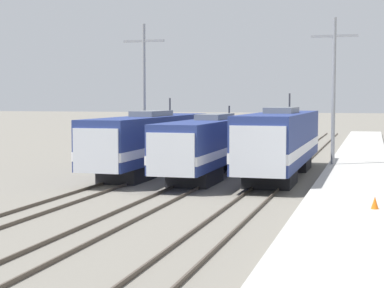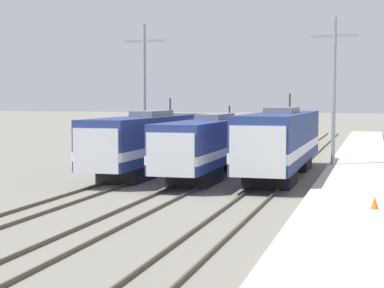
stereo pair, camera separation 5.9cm
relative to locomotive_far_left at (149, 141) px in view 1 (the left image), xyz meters
The scene contains 11 objects.
ground_plane 8.87m from the locomotive_far_left, 60.37° to the right, with size 400.00×400.00×0.00m, color slate.
rail_pair_far_left 7.76m from the locomotive_far_left, 90.00° to the right, with size 1.51×120.00×0.15m.
rail_pair_center 8.85m from the locomotive_far_left, 60.37° to the right, with size 1.51×120.00×0.15m.
rail_pair_far_right 11.52m from the locomotive_far_left, 41.32° to the right, with size 1.51×120.00×0.15m.
locomotive_far_left is the anchor object (origin of this frame).
locomotive_center 4.26m from the locomotive_far_left, ahead, with size 2.79×18.90×4.39m.
locomotive_far_right 8.52m from the locomotive_far_left, ahead, with size 3.12×17.27×5.25m.
catenary_tower_left 6.96m from the locomotive_far_left, 113.08° to the left, with size 3.15×0.26×10.38m.
catenary_tower_right 13.12m from the locomotive_far_left, 25.96° to the left, with size 3.15×0.26×10.38m.
platform 15.18m from the locomotive_far_left, 29.82° to the right, with size 4.00×120.00×0.40m.
traffic_cone 18.85m from the locomotive_far_left, 41.25° to the right, with size 0.31×0.31×0.50m.
Camera 1 is at (9.75, -31.72, 4.85)m, focal length 60.00 mm.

